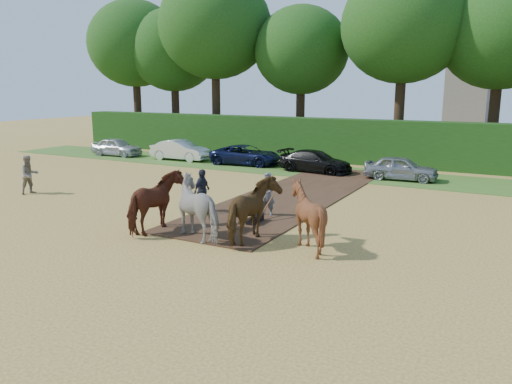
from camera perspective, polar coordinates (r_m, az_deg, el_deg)
The scene contains 10 objects.
ground at distance 19.00m, azimuth -8.31°, elevation -3.87°, with size 120.00×120.00×0.00m, color gold.
earth_strip at distance 24.16m, azimuth 4.52°, elevation -0.32°, with size 4.50×17.00×0.05m, color #472D1C.
grass_verge at distance 31.08m, azimuth 7.23°, elevation 2.34°, with size 50.00×5.00×0.03m, color #38601E.
hedgerow at distance 35.09m, azimuth 9.97°, elevation 5.78°, with size 46.00×1.60×3.00m, color #14380F.
spectator_near at distance 26.71m, azimuth -24.48°, elevation 1.81°, with size 0.91×0.71×1.88m, color tan.
spectator_far at distance 20.80m, azimuth -6.19°, elevation 0.13°, with size 1.06×0.44×1.81m, color #252631.
plough_team at distance 16.99m, azimuth -3.07°, elevation -1.93°, with size 7.07×5.39×2.15m.
parked_cars at distance 33.06m, azimuth -1.36°, elevation 4.17°, with size 25.36×3.08×1.44m.
treeline at distance 38.65m, azimuth 9.47°, elevation 17.45°, with size 48.70×10.60×14.21m.
church at distance 70.50m, azimuth 23.64°, elevation 17.95°, with size 5.20×5.20×27.00m.
Camera 1 is at (11.00, -14.62, 5.11)m, focal length 35.00 mm.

